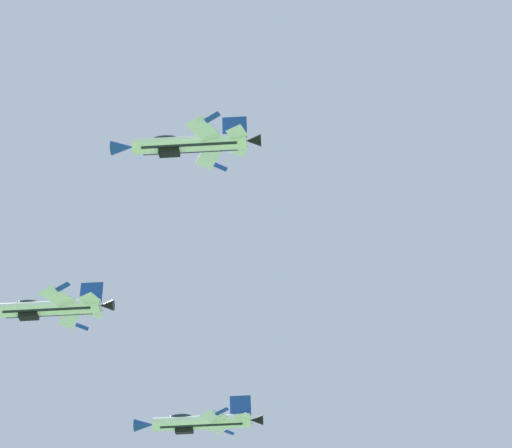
% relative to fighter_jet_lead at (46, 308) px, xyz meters
% --- Properties ---
extents(fighter_jet_lead, '(15.76, 9.10, 5.48)m').
position_rel_fighter_jet_lead_xyz_m(fighter_jet_lead, '(0.00, 0.00, 0.00)').
color(fighter_jet_lead, white).
extents(fighter_jet_left_wing, '(15.76, 8.46, 6.40)m').
position_rel_fighter_jet_lead_xyz_m(fighter_jet_left_wing, '(12.70, -22.52, 0.48)').
color(fighter_jet_left_wing, white).
extents(fighter_jet_right_wing, '(15.76, 8.55, 6.28)m').
position_rel_fighter_jet_lead_xyz_m(fighter_jet_right_wing, '(20.04, 12.42, 0.05)').
color(fighter_jet_right_wing, white).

